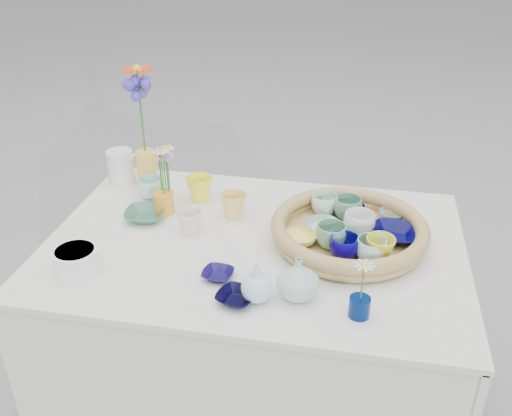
% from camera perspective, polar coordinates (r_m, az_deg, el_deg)
% --- Properties ---
extents(ground, '(80.00, 80.00, 0.00)m').
position_cam_1_polar(ground, '(2.25, -0.10, -20.03)').
color(ground, gray).
extents(display_table, '(1.26, 0.86, 0.77)m').
position_cam_1_polar(display_table, '(2.25, -0.10, -20.03)').
color(display_table, white).
rests_on(display_table, ground).
extents(wicker_tray, '(0.47, 0.47, 0.08)m').
position_cam_1_polar(wicker_tray, '(1.74, 9.27, -2.30)').
color(wicker_tray, olive).
rests_on(wicker_tray, display_table).
extents(tray_ceramic_0, '(0.13, 0.13, 0.04)m').
position_cam_1_polar(tray_ceramic_0, '(1.86, 9.07, -0.20)').
color(tray_ceramic_0, '#08094E').
rests_on(tray_ceramic_0, wicker_tray).
extents(tray_ceramic_1, '(0.15, 0.15, 0.03)m').
position_cam_1_polar(tray_ceramic_1, '(1.76, 13.68, -2.57)').
color(tray_ceramic_1, '#01003D').
rests_on(tray_ceramic_1, wicker_tray).
extents(tray_ceramic_2, '(0.10, 0.10, 0.08)m').
position_cam_1_polar(tray_ceramic_2, '(1.64, 12.27, -4.09)').
color(tray_ceramic_2, yellow).
rests_on(tray_ceramic_2, wicker_tray).
extents(tray_ceramic_3, '(0.16, 0.16, 0.03)m').
position_cam_1_polar(tray_ceramic_3, '(1.70, 9.48, -3.33)').
color(tray_ceramic_3, '#3E8F6F').
rests_on(tray_ceramic_3, wicker_tray).
extents(tray_ceramic_4, '(0.11, 0.11, 0.07)m').
position_cam_1_polar(tray_ceramic_4, '(1.68, 7.51, -2.78)').
color(tray_ceramic_4, '#66A67E').
rests_on(tray_ceramic_4, wicker_tray).
extents(tray_ceramic_5, '(0.13, 0.13, 0.03)m').
position_cam_1_polar(tray_ceramic_5, '(1.76, 6.64, -1.91)').
color(tray_ceramic_5, '#9ED9C3').
rests_on(tray_ceramic_5, wicker_tray).
extents(tray_ceramic_6, '(0.11, 0.11, 0.07)m').
position_cam_1_polar(tray_ceramic_6, '(1.85, 6.87, 0.36)').
color(tray_ceramic_6, silver).
rests_on(tray_ceramic_6, wicker_tray).
extents(tray_ceramic_7, '(0.10, 0.10, 0.07)m').
position_cam_1_polar(tray_ceramic_7, '(1.75, 10.26, -1.59)').
color(tray_ceramic_7, white).
rests_on(tray_ceramic_7, wicker_tray).
extents(tray_ceramic_8, '(0.09, 0.09, 0.03)m').
position_cam_1_polar(tray_ceramic_8, '(1.87, 13.41, -0.65)').
color(tray_ceramic_8, '#7DA0C8').
rests_on(tray_ceramic_8, wicker_tray).
extents(tray_ceramic_9, '(0.11, 0.11, 0.07)m').
position_cam_1_polar(tray_ceramic_9, '(1.64, 8.84, -3.92)').
color(tray_ceramic_9, '#070068').
rests_on(tray_ceramic_9, wicker_tray).
extents(tray_ceramic_10, '(0.13, 0.13, 0.03)m').
position_cam_1_polar(tray_ceramic_10, '(1.70, 4.46, -3.08)').
color(tray_ceramic_10, '#F9E45D').
rests_on(tray_ceramic_10, wicker_tray).
extents(tray_ceramic_11, '(0.12, 0.12, 0.07)m').
position_cam_1_polar(tray_ceramic_11, '(1.64, 11.46, -4.14)').
color(tray_ceramic_11, silver).
rests_on(tray_ceramic_11, wicker_tray).
extents(tray_ceramic_12, '(0.11, 0.11, 0.07)m').
position_cam_1_polar(tray_ceramic_12, '(1.83, 9.14, -0.03)').
color(tray_ceramic_12, '#5A957A').
rests_on(tray_ceramic_12, wicker_tray).
extents(loose_ceramic_0, '(0.10, 0.10, 0.09)m').
position_cam_1_polar(loose_ceramic_0, '(1.97, -5.66, 1.98)').
color(loose_ceramic_0, '#FFFB25').
rests_on(loose_ceramic_0, display_table).
extents(loose_ceramic_1, '(0.11, 0.11, 0.08)m').
position_cam_1_polar(loose_ceramic_1, '(1.86, -2.25, 0.30)').
color(loose_ceramic_1, '#F5D16C').
rests_on(loose_ceramic_1, display_table).
extents(loose_ceramic_2, '(0.15, 0.15, 0.03)m').
position_cam_1_polar(loose_ceramic_2, '(1.89, -11.03, -0.66)').
color(loose_ceramic_2, '#376F59').
rests_on(loose_ceramic_2, display_table).
extents(loose_ceramic_3, '(0.10, 0.10, 0.07)m').
position_cam_1_polar(loose_ceramic_3, '(1.78, -6.58, -1.35)').
color(loose_ceramic_3, silver).
rests_on(loose_ceramic_3, display_table).
extents(loose_ceramic_4, '(0.10, 0.10, 0.02)m').
position_cam_1_polar(loose_ceramic_4, '(1.59, -3.84, -6.64)').
color(loose_ceramic_4, '#100A41').
rests_on(loose_ceramic_4, display_table).
extents(loose_ceramic_5, '(0.09, 0.09, 0.07)m').
position_cam_1_polar(loose_ceramic_5, '(2.01, -10.45, 1.98)').
color(loose_ceramic_5, '#B3EBD6').
rests_on(loose_ceramic_5, display_table).
extents(loose_ceramic_6, '(0.12, 0.12, 0.02)m').
position_cam_1_polar(loose_ceramic_6, '(1.50, -1.99, -8.94)').
color(loose_ceramic_6, black).
rests_on(loose_ceramic_6, display_table).
extents(fluted_bowl, '(0.13, 0.13, 0.07)m').
position_cam_1_polar(fluted_bowl, '(1.68, -17.55, -4.99)').
color(fluted_bowl, white).
rests_on(fluted_bowl, display_table).
extents(bud_vase_paleblue, '(0.10, 0.10, 0.13)m').
position_cam_1_polar(bud_vase_paleblue, '(1.47, 0.07, -7.27)').
color(bud_vase_paleblue, silver).
rests_on(bud_vase_paleblue, display_table).
extents(bud_vase_seafoam, '(0.14, 0.14, 0.12)m').
position_cam_1_polar(bud_vase_seafoam, '(1.49, 4.21, -7.00)').
color(bud_vase_seafoam, '#A7C7B8').
rests_on(bud_vase_seafoam, display_table).
extents(bud_vase_cobalt, '(0.06, 0.06, 0.05)m').
position_cam_1_polar(bud_vase_cobalt, '(1.47, 10.30, -9.71)').
color(bud_vase_cobalt, '#001649').
rests_on(bud_vase_cobalt, display_table).
extents(single_daisy, '(0.07, 0.07, 0.12)m').
position_cam_1_polar(single_daisy, '(1.42, 10.59, -7.29)').
color(single_daisy, silver).
rests_on(single_daisy, bud_vase_cobalt).
extents(tall_vase_yellow, '(0.08, 0.08, 0.13)m').
position_cam_1_polar(tall_vase_yellow, '(2.08, -10.83, 3.86)').
color(tall_vase_yellow, '#FDC648').
rests_on(tall_vase_yellow, display_table).
extents(gerbera, '(0.13, 0.13, 0.31)m').
position_cam_1_polar(gerbera, '(2.01, -11.44, 9.47)').
color(gerbera, '#FF3F11').
rests_on(gerbera, tall_vase_yellow).
extents(hydrangea, '(0.09, 0.09, 0.32)m').
position_cam_1_polar(hydrangea, '(2.02, -11.34, 8.66)').
color(hydrangea, '#614594').
rests_on(hydrangea, tall_vase_yellow).
extents(white_pitcher, '(0.16, 0.13, 0.13)m').
position_cam_1_polar(white_pitcher, '(2.12, -13.36, 3.97)').
color(white_pitcher, white).
rests_on(white_pitcher, display_table).
extents(daisy_cup, '(0.08, 0.08, 0.07)m').
position_cam_1_polar(daisy_cup, '(1.90, -9.19, 0.53)').
color(daisy_cup, orange).
rests_on(daisy_cup, display_table).
extents(daisy_posy, '(0.09, 0.09, 0.16)m').
position_cam_1_polar(daisy_posy, '(1.86, -9.26, 3.93)').
color(daisy_posy, white).
rests_on(daisy_posy, daisy_cup).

